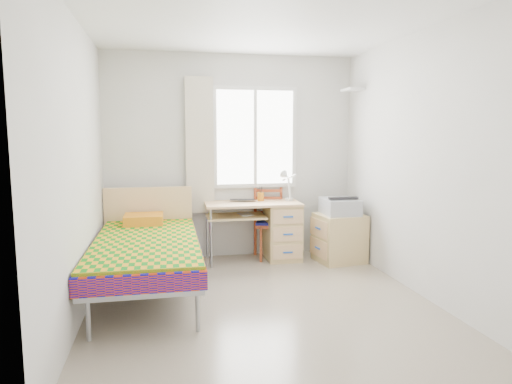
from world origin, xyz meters
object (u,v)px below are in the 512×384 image
Objects in this scene: desk at (277,228)px; printer at (340,206)px; bed at (147,247)px; chair at (271,218)px; cabinet at (339,238)px.

desk is 0.84m from printer.
bed is 1.85× the size of desk.
chair is 1.47× the size of cabinet.
desk is at bearing 30.60° from bed.
chair is at bearing 34.31° from bed.
bed is 2.44m from printer.
desk is (1.59, 0.91, -0.06)m from bed.
printer is (0.80, -0.37, 0.20)m from chair.
desk is at bearing 151.94° from cabinet.
chair is (-0.05, 0.11, 0.10)m from desk.
bed is 4.57× the size of printer.
bed reaches higher than cabinet.
desk reaches higher than cabinet.
chair is at bearing 146.47° from cabinet.
chair reaches higher than cabinet.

